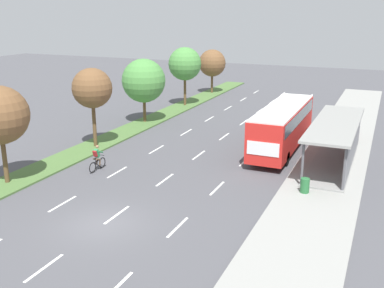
% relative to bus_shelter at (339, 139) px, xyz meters
% --- Properties ---
extents(ground_plane, '(140.00, 140.00, 0.00)m').
position_rel_bus_shelter_xyz_m(ground_plane, '(-9.53, -13.93, -1.87)').
color(ground_plane, '#4C4C51').
extents(median_strip, '(2.60, 52.00, 0.12)m').
position_rel_bus_shelter_xyz_m(median_strip, '(-17.83, 6.07, -1.81)').
color(median_strip, '#4C7038').
rests_on(median_strip, ground).
extents(sidewalk_right, '(4.50, 52.00, 0.15)m').
position_rel_bus_shelter_xyz_m(sidewalk_right, '(-0.28, 6.07, -1.79)').
color(sidewalk_right, gray).
rests_on(sidewalk_right, ground).
extents(lane_divider_left, '(0.14, 46.51, 0.01)m').
position_rel_bus_shelter_xyz_m(lane_divider_left, '(-13.03, 3.82, -1.86)').
color(lane_divider_left, white).
rests_on(lane_divider_left, ground).
extents(lane_divider_center, '(0.14, 46.51, 0.01)m').
position_rel_bus_shelter_xyz_m(lane_divider_center, '(-9.53, 3.82, -1.86)').
color(lane_divider_center, white).
rests_on(lane_divider_center, ground).
extents(lane_divider_right, '(0.14, 46.51, 0.01)m').
position_rel_bus_shelter_xyz_m(lane_divider_right, '(-6.03, 3.82, -1.86)').
color(lane_divider_right, white).
rests_on(lane_divider_right, ground).
extents(bus_shelter, '(2.90, 11.25, 2.86)m').
position_rel_bus_shelter_xyz_m(bus_shelter, '(0.00, 0.00, 0.00)').
color(bus_shelter, gray).
rests_on(bus_shelter, sidewalk_right).
extents(bus, '(2.54, 11.29, 3.37)m').
position_rel_bus_shelter_xyz_m(bus, '(-4.28, 2.03, 0.20)').
color(bus, red).
rests_on(bus, ground).
extents(cyclist, '(0.46, 1.82, 1.71)m').
position_rel_bus_shelter_xyz_m(cyclist, '(-14.43, -7.41, -1.08)').
color(cyclist, black).
rests_on(cyclist, ground).
extents(median_tree_second, '(3.01, 3.01, 6.01)m').
position_rel_bus_shelter_xyz_m(median_tree_second, '(-17.61, -3.08, 2.73)').
color(median_tree_second, brown).
rests_on(median_tree_second, median_strip).
extents(median_tree_third, '(4.02, 4.02, 5.86)m').
position_rel_bus_shelter_xyz_m(median_tree_third, '(-18.06, 5.49, 2.09)').
color(median_tree_third, brown).
rests_on(median_tree_third, median_strip).
extents(median_tree_fourth, '(3.56, 3.56, 6.29)m').
position_rel_bus_shelter_xyz_m(median_tree_fourth, '(-17.78, 14.07, 2.74)').
color(median_tree_fourth, brown).
rests_on(median_tree_fourth, median_strip).
extents(median_tree_fifth, '(3.36, 3.36, 5.39)m').
position_rel_bus_shelter_xyz_m(median_tree_fifth, '(-17.92, 22.64, 1.95)').
color(median_tree_fifth, brown).
rests_on(median_tree_fifth, median_strip).
extents(trash_bin, '(0.52, 0.52, 0.85)m').
position_rel_bus_shelter_xyz_m(trash_bin, '(-1.08, -6.15, -1.29)').
color(trash_bin, '#286B38').
rests_on(trash_bin, sidewalk_right).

